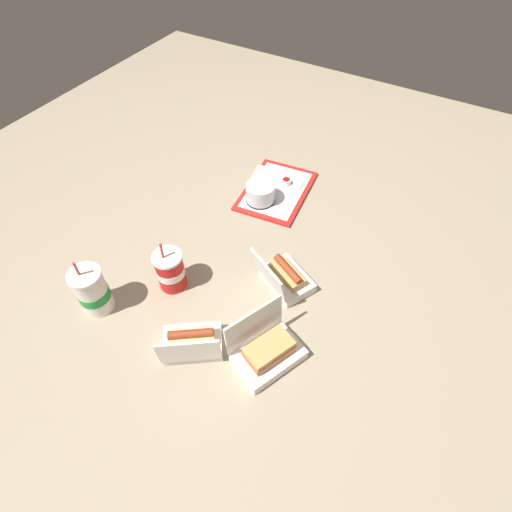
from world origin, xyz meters
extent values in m
plane|color=gray|center=(0.00, 0.00, 0.00)|extent=(3.20, 3.20, 0.00)
cube|color=red|center=(-0.41, -0.14, 0.01)|extent=(0.40, 0.30, 0.01)
cube|color=white|center=(-0.41, -0.14, 0.01)|extent=(0.35, 0.26, 0.00)
cylinder|color=black|center=(-0.31, -0.17, 0.02)|extent=(0.12, 0.12, 0.01)
cylinder|color=beige|center=(-0.31, -0.17, 0.05)|extent=(0.09, 0.09, 0.05)
cylinder|color=silver|center=(-0.31, -0.17, 0.06)|extent=(0.12, 0.12, 0.07)
cylinder|color=white|center=(-0.46, -0.12, 0.03)|extent=(0.04, 0.04, 0.02)
cylinder|color=#9E140F|center=(-0.46, -0.12, 0.04)|extent=(0.03, 0.03, 0.01)
cube|color=white|center=(-0.47, -0.23, 0.02)|extent=(0.12, 0.12, 0.00)
cube|color=white|center=(-0.49, -0.06, 0.02)|extent=(0.11, 0.02, 0.00)
cube|color=white|center=(0.38, -0.01, 0.02)|extent=(0.20, 0.22, 0.04)
cube|color=white|center=(0.44, 0.03, 0.10)|extent=(0.12, 0.16, 0.12)
cube|color=#DBB770|center=(0.38, -0.01, 0.06)|extent=(0.13, 0.15, 0.03)
cylinder|color=brown|center=(0.38, -0.01, 0.08)|extent=(0.10, 0.13, 0.03)
cylinder|color=yellow|center=(0.38, -0.01, 0.09)|extent=(0.07, 0.10, 0.01)
cube|color=white|center=(0.30, 0.21, 0.02)|extent=(0.24, 0.20, 0.04)
cube|color=white|center=(0.27, 0.14, 0.11)|extent=(0.19, 0.10, 0.13)
cube|color=tan|center=(0.30, 0.21, 0.05)|extent=(0.16, 0.13, 0.02)
cube|color=#D64C38|center=(0.30, 0.21, 0.07)|extent=(0.17, 0.13, 0.01)
cube|color=tan|center=(0.30, 0.21, 0.08)|extent=(0.16, 0.13, 0.02)
cube|color=white|center=(0.01, 0.13, 0.02)|extent=(0.19, 0.22, 0.04)
cube|color=white|center=(0.08, 0.09, 0.10)|extent=(0.11, 0.18, 0.12)
cube|color=tan|center=(0.01, 0.13, 0.06)|extent=(0.11, 0.15, 0.03)
cylinder|color=brown|center=(0.01, 0.13, 0.08)|extent=(0.08, 0.13, 0.03)
cylinder|color=yellow|center=(0.01, 0.13, 0.09)|extent=(0.06, 0.11, 0.01)
cylinder|color=white|center=(0.42, -0.38, 0.08)|extent=(0.10, 0.10, 0.17)
cylinder|color=#198C33|center=(0.42, -0.38, 0.08)|extent=(0.10, 0.10, 0.04)
cylinder|color=white|center=(0.42, -0.38, 0.17)|extent=(0.11, 0.11, 0.01)
cylinder|color=red|center=(0.42, -0.39, 0.21)|extent=(0.01, 0.01, 0.06)
cylinder|color=red|center=(0.22, -0.22, 0.07)|extent=(0.10, 0.10, 0.14)
cylinder|color=white|center=(0.22, -0.22, 0.08)|extent=(0.10, 0.10, 0.03)
cylinder|color=white|center=(0.22, -0.22, 0.15)|extent=(0.10, 0.10, 0.01)
cylinder|color=red|center=(0.22, -0.23, 0.18)|extent=(0.01, 0.01, 0.06)
camera|label=1|loc=(0.80, 0.46, 1.15)|focal=28.00mm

